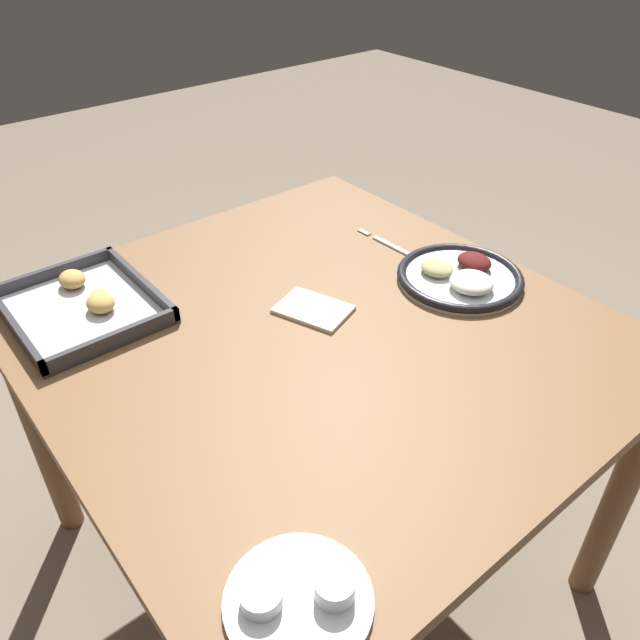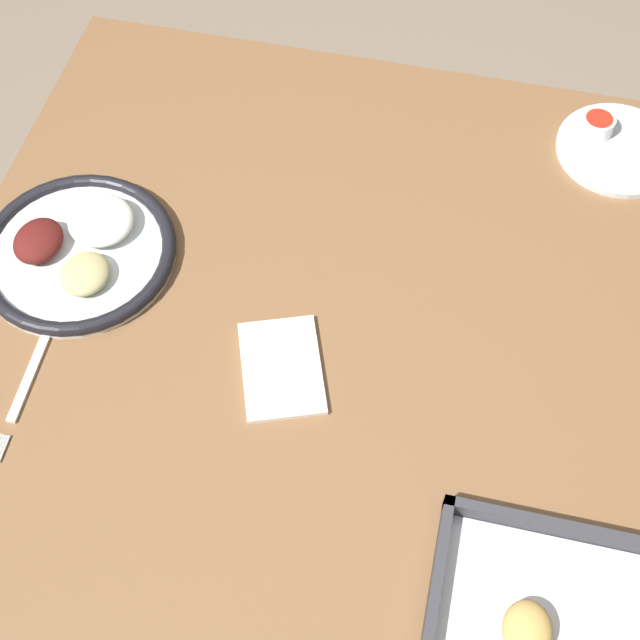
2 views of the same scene
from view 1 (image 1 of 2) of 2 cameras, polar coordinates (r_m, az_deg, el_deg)
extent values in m
plane|color=#7A6B59|center=(1.75, -0.44, -20.32)|extent=(8.00, 8.00, 0.00)
cube|color=brown|center=(1.22, -0.59, -1.29)|extent=(1.09, 1.02, 0.03)
cylinder|color=brown|center=(1.55, 25.74, -14.05)|extent=(0.06, 0.06, 0.70)
cylinder|color=brown|center=(1.98, 0.94, 2.07)|extent=(0.06, 0.06, 0.70)
cylinder|color=brown|center=(1.68, -24.28, -9.23)|extent=(0.06, 0.06, 0.70)
cylinder|color=silver|center=(1.38, 12.64, 3.71)|extent=(0.27, 0.27, 0.01)
torus|color=black|center=(1.38, 12.68, 3.92)|extent=(0.27, 0.27, 0.02)
ellipsoid|color=white|center=(1.33, 13.69, 3.38)|extent=(0.09, 0.09, 0.03)
ellipsoid|color=#511614|center=(1.41, 13.93, 5.21)|extent=(0.08, 0.07, 0.03)
ellipsoid|color=tan|center=(1.37, 10.64, 4.69)|extent=(0.07, 0.07, 0.03)
cube|color=silver|center=(1.47, 7.35, 6.35)|extent=(0.17, 0.02, 0.00)
cylinder|color=silver|center=(1.55, 4.21, 8.09)|extent=(0.04, 0.00, 0.00)
cylinder|color=silver|center=(1.54, 4.12, 8.05)|extent=(0.04, 0.00, 0.00)
cylinder|color=silver|center=(1.54, 4.02, 8.01)|extent=(0.04, 0.00, 0.00)
cylinder|color=silver|center=(1.54, 3.93, 7.97)|extent=(0.04, 0.00, 0.00)
cylinder|color=silver|center=(0.83, -1.99, -24.27)|extent=(0.18, 0.18, 0.01)
cylinder|color=silver|center=(0.81, -5.41, -23.91)|extent=(0.05, 0.05, 0.02)
cylinder|color=#C67F23|center=(0.81, -5.44, -23.61)|extent=(0.04, 0.04, 0.01)
cylinder|color=silver|center=(0.81, 1.36, -23.32)|extent=(0.05, 0.05, 0.03)
cylinder|color=#B22819|center=(0.80, 1.37, -22.91)|extent=(0.04, 0.04, 0.01)
cube|color=#333338|center=(1.34, -20.85, 0.85)|extent=(0.32, 0.27, 0.01)
cube|color=silver|center=(1.34, -20.89, 0.99)|extent=(0.29, 0.25, 0.00)
cube|color=#333338|center=(1.36, -16.09, 3.41)|extent=(0.32, 0.01, 0.03)
cube|color=#333338|center=(1.31, -26.11, -0.62)|extent=(0.32, 0.01, 0.03)
cube|color=#333338|center=(1.21, -18.38, -1.69)|extent=(0.01, 0.27, 0.03)
cube|color=#333338|center=(1.46, -23.18, 4.04)|extent=(0.01, 0.27, 0.03)
ellipsoid|color=tan|center=(1.31, -19.43, 1.48)|extent=(0.06, 0.05, 0.03)
ellipsoid|color=tan|center=(1.34, -19.50, 2.10)|extent=(0.04, 0.03, 0.02)
ellipsoid|color=tan|center=(1.41, -21.72, 3.49)|extent=(0.06, 0.05, 0.03)
ellipsoid|color=tan|center=(1.31, -19.29, 1.32)|extent=(0.04, 0.04, 0.02)
cube|color=silver|center=(1.25, -0.62, 0.99)|extent=(0.17, 0.14, 0.01)
camera|label=2|loc=(1.44, -27.40, 43.99)|focal=50.00mm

